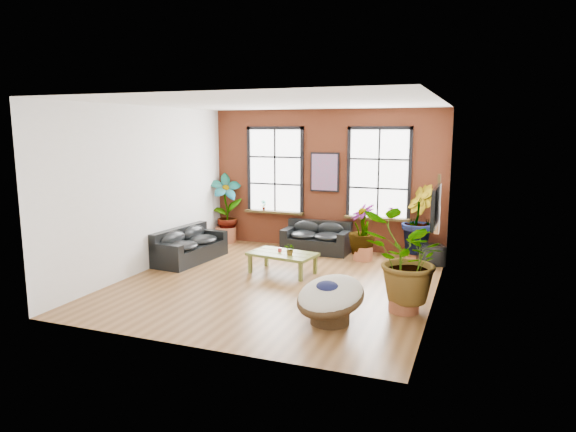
{
  "coord_description": "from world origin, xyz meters",
  "views": [
    {
      "loc": [
        3.69,
        -9.12,
        3.02
      ],
      "look_at": [
        0.0,
        0.6,
        1.25
      ],
      "focal_mm": 32.0,
      "sensor_mm": 36.0,
      "label": 1
    }
  ],
  "objects_px": {
    "coffee_table": "(283,255)",
    "papasan_chair": "(330,298)",
    "sofa_back": "(317,238)",
    "sofa_left": "(189,246)"
  },
  "relations": [
    {
      "from": "sofa_left",
      "to": "papasan_chair",
      "type": "relative_size",
      "value": 1.4
    },
    {
      "from": "coffee_table",
      "to": "papasan_chair",
      "type": "bearing_deg",
      "value": -44.08
    },
    {
      "from": "sofa_back",
      "to": "coffee_table",
      "type": "xyz_separation_m",
      "value": [
        -0.09,
        -2.09,
        0.05
      ]
    },
    {
      "from": "sofa_left",
      "to": "papasan_chair",
      "type": "distance_m",
      "value": 4.88
    },
    {
      "from": "coffee_table",
      "to": "papasan_chair",
      "type": "relative_size",
      "value": 1.06
    },
    {
      "from": "sofa_left",
      "to": "papasan_chair",
      "type": "height_order",
      "value": "papasan_chair"
    },
    {
      "from": "coffee_table",
      "to": "papasan_chair",
      "type": "height_order",
      "value": "papasan_chair"
    },
    {
      "from": "papasan_chair",
      "to": "sofa_left",
      "type": "bearing_deg",
      "value": 172.12
    },
    {
      "from": "sofa_left",
      "to": "sofa_back",
      "type": "bearing_deg",
      "value": -47.97
    },
    {
      "from": "sofa_back",
      "to": "sofa_left",
      "type": "relative_size",
      "value": 0.82
    }
  ]
}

